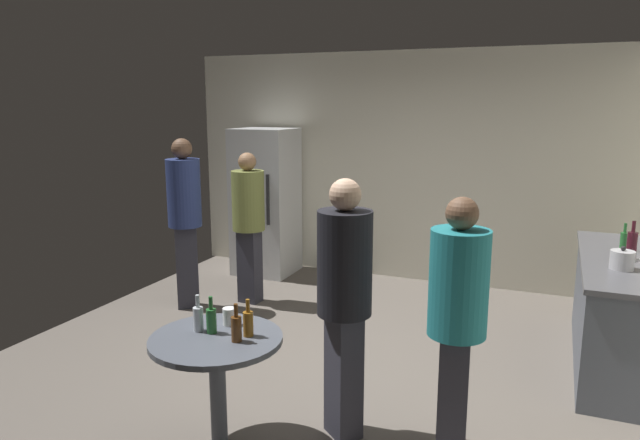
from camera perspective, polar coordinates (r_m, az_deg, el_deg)
The scene contains 17 objects.
ground_plane at distance 4.96m, azimuth -0.56°, elevation -14.35°, with size 5.20×5.20×0.10m, color #5B544C.
wall_back at distance 7.00m, azimuth 7.87°, elevation 5.14°, with size 5.32×0.06×2.70m, color beige.
refrigerator at distance 7.23m, azimuth -5.36°, elevation 1.80°, with size 0.70×0.68×1.80m.
kitchen_counter at distance 5.31m, azimuth 27.24°, elevation -8.06°, with size 0.64×1.94×0.90m.
kettle at distance 4.83m, azimuth 27.56°, elevation -3.49°, with size 0.24×0.17×0.18m.
wine_bottle_on_counter at distance 5.15m, azimuth 28.27°, elevation -2.17°, with size 0.08×0.08×0.31m.
beer_bottle_on_counter at distance 5.45m, azimuth 27.67°, elevation -1.78°, with size 0.06×0.06×0.23m.
foreground_table at distance 3.63m, azimuth -10.12°, elevation -12.74°, with size 0.80×0.80×0.73m.
beer_bottle_amber at distance 3.55m, azimuth -7.06°, elevation -9.97°, with size 0.06×0.06×0.23m.
beer_bottle_brown at distance 3.48m, azimuth -8.21°, elevation -10.43°, with size 0.06×0.06×0.23m.
beer_bottle_green at distance 3.63m, azimuth -10.61°, elevation -9.60°, with size 0.06×0.06×0.23m.
beer_bottle_clear at distance 3.67m, azimuth -11.86°, elevation -9.38°, with size 0.06×0.06×0.23m.
plastic_cup_white at distance 3.74m, azimuth -8.92°, elevation -9.34°, with size 0.08×0.08×0.11m, color white.
person_in_olive_shirt at distance 6.13m, azimuth -7.03°, elevation 0.35°, with size 0.37×0.37×1.61m.
person_in_teal_shirt at distance 3.47m, azimuth 13.33°, elevation -8.69°, with size 0.38×0.38×1.60m.
person_in_navy_shirt at distance 6.07m, azimuth -13.14°, elevation 0.95°, with size 0.47×0.47×1.76m.
person_in_black_shirt at distance 3.60m, azimuth 2.41°, elevation -6.87°, with size 0.48×0.48×1.67m.
Camera 1 is at (1.74, -4.11, 2.11)m, focal length 32.61 mm.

